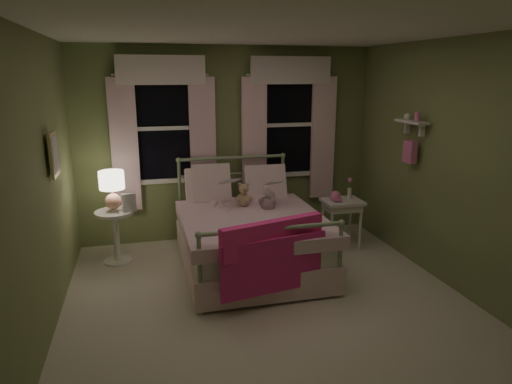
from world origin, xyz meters
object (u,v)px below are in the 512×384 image
object	(u,v)px
table_lamp	(112,186)
child_left	(218,185)
child_right	(262,178)
teddy_bear	(244,196)
nightstand_right	(342,207)
bed	(248,236)
nightstand_left	(116,229)

from	to	relation	value
table_lamp	child_left	bearing A→B (deg)	-3.57
child_right	teddy_bear	xyz separation A→B (m)	(-0.28, -0.16, -0.18)
nightstand_right	bed	bearing A→B (deg)	-167.57
nightstand_left	table_lamp	distance (m)	0.54
child_right	bed	bearing A→B (deg)	62.94
child_left	nightstand_right	world-z (taller)	child_left
child_left	child_right	distance (m)	0.56
child_left	nightstand_left	size ratio (longest dim) A/B	1.06
table_lamp	teddy_bear	bearing A→B (deg)	-8.78
bed	child_right	xyz separation A→B (m)	(0.29, 0.43, 0.59)
nightstand_right	nightstand_left	bearing A→B (deg)	175.58
nightstand_left	bed	bearing A→B (deg)	-18.53
child_left	bed	bearing A→B (deg)	113.82
bed	child_left	bearing A→B (deg)	122.39
nightstand_right	table_lamp	bearing A→B (deg)	175.58
nightstand_right	child_right	bearing A→B (deg)	172.19
teddy_bear	child_left	bearing A→B (deg)	150.50
bed	nightstand_right	distance (m)	1.36
child_right	nightstand_left	world-z (taller)	child_right
table_lamp	bed	bearing A→B (deg)	-18.53
teddy_bear	table_lamp	world-z (taller)	table_lamp
child_right	teddy_bear	world-z (taller)	child_right
teddy_bear	table_lamp	bearing A→B (deg)	171.22
bed	nightstand_left	world-z (taller)	bed
bed	table_lamp	xyz separation A→B (m)	(-1.52, 0.51, 0.58)
child_left	nightstand_right	bearing A→B (deg)	166.35
teddy_bear	table_lamp	size ratio (longest dim) A/B	0.65
bed	teddy_bear	bearing A→B (deg)	88.85
nightstand_left	teddy_bear	bearing A→B (deg)	-8.78
child_right	nightstand_left	xyz separation A→B (m)	(-1.81, 0.08, -0.55)
child_left	table_lamp	size ratio (longest dim) A/B	1.49
child_left	table_lamp	xyz separation A→B (m)	(-1.25, 0.08, 0.04)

